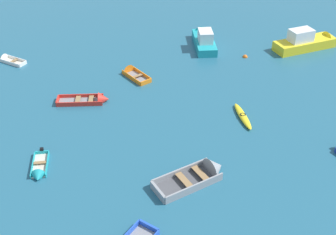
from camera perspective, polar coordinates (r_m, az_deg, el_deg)
rowboat_orange_cluster_inner at (r=36.67m, az=-4.92°, el=5.98°), size 2.53×3.23×1.04m
rowboat_turquoise_center at (r=27.44m, az=-16.75°, el=-6.88°), size 0.96×2.83×0.84m
motor_launch_yellow_foreground_center at (r=43.00m, az=18.16°, el=9.57°), size 6.86×3.35×2.29m
rowboat_white_near_right at (r=41.36m, az=-20.60°, el=7.25°), size 2.79×2.37×0.85m
rowboat_red_outer_left at (r=33.24m, az=-9.75°, el=2.32°), size 4.02×1.48×1.09m
rowboat_grey_far_back at (r=26.09m, az=4.75°, el=-7.40°), size 4.80×3.28×1.53m
motor_launch_turquoise_near_camera at (r=41.77m, az=4.76°, el=10.35°), size 1.99×5.60×2.11m
kayak_yellow_midfield_left at (r=31.43m, az=9.89°, el=0.19°), size 0.75×3.40×0.32m
mooring_buoy_outer_edge at (r=40.07m, az=10.19°, el=7.89°), size 0.45×0.45×0.45m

